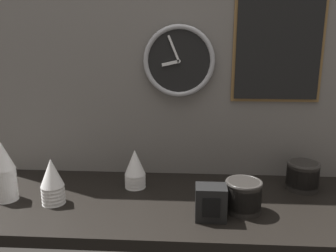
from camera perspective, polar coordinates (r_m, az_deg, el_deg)
ground_plane at (r=134.38cm, az=-0.63°, el=-12.31°), size 160.00×56.00×4.00cm
wall_tiled_back at (r=146.66cm, az=0.09°, el=12.08°), size 160.00×3.00×105.00cm
cup_stack_far_left at (r=141.24cm, az=-24.83°, el=-6.61°), size 8.29×8.29×21.98cm
cup_stack_left at (r=133.19cm, az=-18.09°, el=-8.42°), size 8.29×8.29×16.73cm
cup_stack_center at (r=140.53cm, az=-5.32°, el=-6.82°), size 8.29×8.29×15.42cm
bowl_stack_right at (r=125.05cm, az=11.97°, el=-10.82°), size 12.54×12.54×10.98cm
bowl_stack_far_right at (r=148.46cm, az=20.79°, el=-7.35°), size 12.54×12.54×10.98cm
wall_clock at (r=143.65cm, az=1.77°, el=10.36°), size 28.56×2.70×28.56cm
menu_board at (r=148.11cm, az=17.40°, el=13.63°), size 35.11×1.32×51.68cm
napkin_dispenser at (r=118.65cm, az=6.87°, el=-12.09°), size 10.02×7.80×11.34cm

